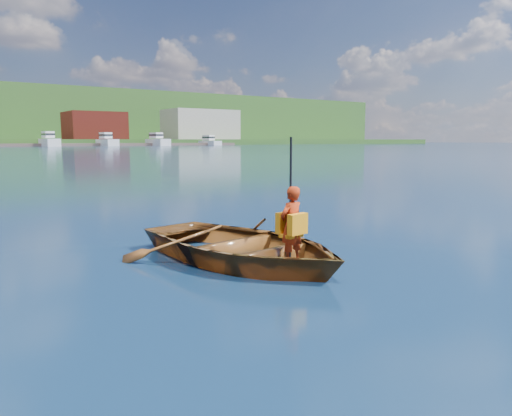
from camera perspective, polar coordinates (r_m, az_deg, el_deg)
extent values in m
plane|color=#132040|center=(7.97, 9.04, -6.00)|extent=(600.00, 600.00, 0.00)
imported|color=brown|center=(7.78, -1.72, -4.36)|extent=(3.42, 4.30, 0.80)
imported|color=#A2280C|center=(7.19, 4.05, -2.00)|extent=(0.46, 0.34, 1.13)
cube|color=orange|center=(7.10, 4.78, -1.85)|extent=(0.35, 0.16, 0.30)
cube|color=orange|center=(7.26, 3.34, -1.62)|extent=(0.35, 0.14, 0.30)
cube|color=orange|center=(7.21, 4.04, -3.14)|extent=(0.34, 0.27, 0.05)
cylinder|color=black|center=(7.35, 3.96, 0.96)|extent=(0.04, 0.04, 1.83)
cube|color=brown|center=(177.94, -17.98, 8.93)|extent=(18.00, 16.00, 9.00)
cube|color=#9C988D|center=(193.13, -6.38, 9.44)|extent=(26.00, 16.00, 11.00)
cube|color=white|center=(151.84, -22.55, 6.88)|extent=(3.46, 12.37, 2.39)
cube|color=white|center=(153.05, -22.69, 7.75)|extent=(2.43, 5.57, 1.80)
cube|color=black|center=(153.05, -22.69, 7.78)|extent=(2.49, 5.82, 0.50)
cube|color=white|center=(155.98, -16.65, 7.13)|extent=(3.36, 11.99, 2.22)
cube|color=white|center=(157.12, -16.82, 7.94)|extent=(2.35, 5.39, 1.80)
cube|color=black|center=(157.13, -16.82, 7.98)|extent=(2.42, 5.63, 0.50)
cube|color=white|center=(161.59, -11.17, 7.33)|extent=(3.46, 12.35, 2.32)
cube|color=white|center=(162.73, -11.36, 8.14)|extent=(2.42, 5.56, 1.80)
cube|color=black|center=(162.73, -11.36, 8.17)|extent=(2.49, 5.81, 0.50)
cube|color=white|center=(169.85, -5.28, 7.37)|extent=(3.01, 10.75, 1.63)
cube|color=white|center=(170.79, -5.47, 8.00)|extent=(2.11, 4.84, 1.80)
cube|color=black|center=(170.79, -5.47, 8.04)|extent=(2.17, 5.05, 0.50)
cylinder|color=#382314|center=(287.51, -26.66, 10.81)|extent=(0.80, 0.80, 2.53)
sphere|color=#1F4E17|center=(287.76, -26.70, 11.48)|extent=(4.73, 4.73, 4.73)
cylinder|color=#382314|center=(223.67, -17.17, 8.74)|extent=(0.80, 0.80, 2.44)
sphere|color=#1F4E17|center=(223.77, -17.21, 9.57)|extent=(4.55, 4.55, 4.55)
cylinder|color=#382314|center=(289.99, -12.09, 10.77)|extent=(0.80, 0.80, 2.41)
sphere|color=#1F4E17|center=(290.18, -12.10, 11.40)|extent=(4.49, 4.49, 4.49)
cylinder|color=#382314|center=(284.30, -19.18, 10.96)|extent=(0.80, 0.80, 3.94)
sphere|color=#1F4E17|center=(284.68, -19.23, 12.02)|extent=(7.35, 7.35, 7.35)
cylinder|color=#382314|center=(213.33, -23.19, 8.42)|extent=(0.80, 0.80, 3.43)
sphere|color=#1F4E17|center=(213.47, -23.26, 9.64)|extent=(6.40, 6.40, 6.40)
cylinder|color=#382314|center=(296.14, -14.43, 11.05)|extent=(0.80, 0.80, 2.81)
sphere|color=#1F4E17|center=(296.39, -14.46, 11.78)|extent=(5.25, 5.25, 5.25)
cylinder|color=#382314|center=(223.48, -23.46, 8.87)|extent=(0.80, 0.80, 3.49)
sphere|color=#1F4E17|center=(223.66, -23.52, 10.06)|extent=(6.51, 6.51, 6.51)
cylinder|color=#382314|center=(254.44, -9.98, 9.72)|extent=(0.80, 0.80, 3.29)
sphere|color=#1F4E17|center=(254.63, -10.00, 10.71)|extent=(6.13, 6.13, 6.13)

